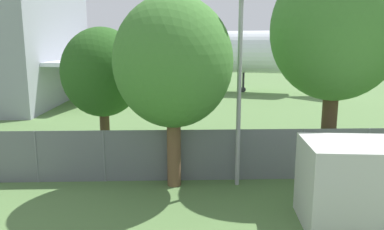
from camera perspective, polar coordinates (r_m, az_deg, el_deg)
name	(u,v)px	position (r m, az deg, el deg)	size (l,w,h in m)	color
perimeter_fence	(171,155)	(14.41, -3.18, -6.17)	(56.07, 0.07, 2.01)	slate
airplane	(148,52)	(44.12, -6.76, 9.56)	(41.87, 33.60, 13.12)	white
portable_cabin	(367,185)	(11.95, 25.11, -9.65)	(3.80, 2.63, 2.49)	silver
tree_left_of_cabin	(173,63)	(13.32, -2.89, 7.96)	(4.23, 4.23, 6.91)	brown
tree_behind_benches	(102,73)	(17.57, -13.50, 6.28)	(3.69, 3.69, 5.96)	#4C3823
tree_far_right	(336,31)	(16.29, 21.03, 11.91)	(5.16, 5.16, 8.59)	#4C3823
light_mast	(240,67)	(13.47, 7.28, 7.29)	(0.44, 0.44, 7.12)	#99999E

